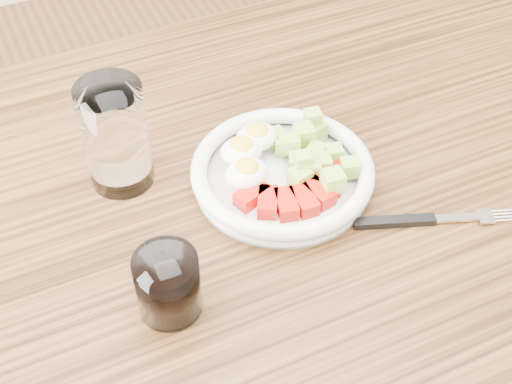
# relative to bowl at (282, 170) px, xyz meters

# --- Properties ---
(dining_table) EXTENTS (1.50, 0.90, 0.77)m
(dining_table) POSITION_rel_bowl_xyz_m (-0.04, -0.04, -0.12)
(dining_table) COLOR brown
(dining_table) RESTS_ON ground
(bowl) EXTENTS (0.24, 0.24, 0.06)m
(bowl) POSITION_rel_bowl_xyz_m (0.00, 0.00, 0.00)
(bowl) COLOR white
(bowl) RESTS_ON dining_table
(fork) EXTENTS (0.20, 0.09, 0.01)m
(fork) POSITION_rel_bowl_xyz_m (0.12, -0.13, -0.02)
(fork) COLOR black
(fork) RESTS_ON dining_table
(water_glass) EXTENTS (0.08, 0.08, 0.15)m
(water_glass) POSITION_rel_bowl_xyz_m (-0.18, 0.09, 0.05)
(water_glass) COLOR white
(water_glass) RESTS_ON dining_table
(coffee_glass) EXTENTS (0.07, 0.07, 0.08)m
(coffee_glass) POSITION_rel_bowl_xyz_m (-0.20, -0.12, 0.02)
(coffee_glass) COLOR white
(coffee_glass) RESTS_ON dining_table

